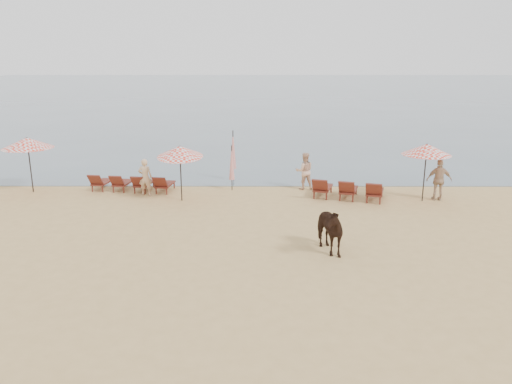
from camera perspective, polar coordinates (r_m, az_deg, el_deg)
ground at (r=14.80m, az=-0.05°, el=-9.28°), size 120.00×120.00×0.00m
sea at (r=93.66m, az=0.13°, el=11.61°), size 160.00×140.00×0.06m
lounger_cluster_left at (r=24.05m, az=-14.01°, el=1.04°), size 3.90×2.09×0.59m
lounger_cluster_right at (r=22.40m, az=10.46°, el=0.32°), size 3.37×2.56×0.66m
umbrella_open_left_a at (r=25.05m, az=-24.66°, el=5.12°), size 2.27×2.27×2.58m
umbrella_open_left_b at (r=21.68m, az=-8.69°, el=4.60°), size 1.98×2.02×2.53m
umbrella_open_right at (r=22.57m, az=18.93°, el=4.62°), size 2.08×2.08×2.54m
umbrella_closed_left at (r=23.32m, az=-2.79°, el=3.35°), size 0.26×0.26×2.15m
umbrella_closed_right at (r=25.12m, az=-2.63°, el=4.82°), size 0.31×0.31×2.57m
cow at (r=16.23m, az=8.00°, el=-4.14°), size 1.40×2.06×1.60m
beachgoer_left at (r=23.11m, az=-12.55°, el=1.67°), size 0.64×0.44×1.69m
beachgoer_right_a at (r=23.70m, az=5.56°, el=2.40°), size 0.91×0.74×1.76m
beachgoer_right_b at (r=23.18m, az=20.19°, el=1.30°), size 1.11×0.55×1.83m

